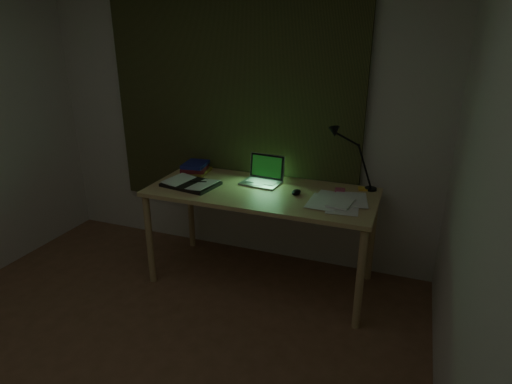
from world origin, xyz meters
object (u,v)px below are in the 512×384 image
laptop (261,171)px  desk_lamp (374,160)px  book_stack (196,168)px  desk (261,237)px  loose_papers (334,202)px  open_textbook (191,183)px

laptop → desk_lamp: 0.86m
laptop → book_stack: bearing=179.6°
desk → book_stack: 0.83m
loose_papers → laptop: bearing=163.0°
laptop → open_textbook: bearing=-149.6°
desk_lamp → open_textbook: bearing=-160.3°
desk_lamp → desk: bearing=-155.7°
desk → laptop: laptop is taller
desk_lamp → loose_papers: bearing=-117.6°
desk → book_stack: size_ratio=7.23×
desk → desk_lamp: (0.78, 0.30, 0.64)m
open_textbook → desk_lamp: 1.42m
laptop → loose_papers: bearing=-11.1°
desk → desk_lamp: size_ratio=3.59×
laptop → desk_lamp: desk_lamp is taller
laptop → desk_lamp: size_ratio=0.70×
desk → book_stack: book_stack is taller
laptop → open_textbook: laptop is taller
desk → laptop: size_ratio=5.14×
desk → book_stack: (-0.67, 0.20, 0.44)m
open_textbook → book_stack: 0.32m
desk → open_textbook: bearing=-170.3°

